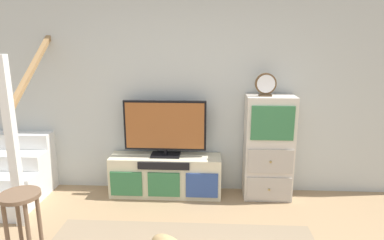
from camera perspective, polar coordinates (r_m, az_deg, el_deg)
back_wall at (r=4.23m, az=-0.27°, el=5.66°), size 6.40×0.12×2.70m
media_console at (r=4.29m, az=-4.53°, el=-9.47°), size 1.39×0.38×0.51m
television at (r=4.11m, az=-4.65°, el=-1.22°), size 1.02×0.22×0.71m
side_cabinet at (r=4.19m, az=12.97°, el=-4.70°), size 0.58×0.38×1.29m
desk_clock at (r=3.99m, az=12.51°, el=5.94°), size 0.25×0.08×0.27m
staircase at (r=4.90m, az=-27.78°, el=-6.67°), size 1.00×1.36×2.20m
bar_stool_near at (r=3.30m, az=-27.18°, el=-13.74°), size 0.34×0.34×0.67m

